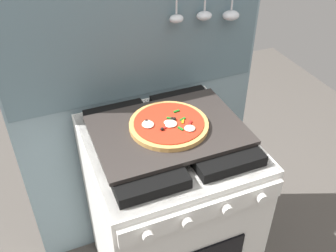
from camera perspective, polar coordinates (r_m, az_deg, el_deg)
kitchen_backsplash at (r=1.71m, az=-4.14°, el=2.52°), size 1.10×0.09×1.55m
stove at (r=1.70m, az=0.02°, el=-12.94°), size 0.60×0.64×0.90m
baking_tray at (r=1.39m, az=0.00°, el=-0.59°), size 0.54×0.38×0.02m
pizza_left at (r=1.38m, az=0.10°, el=0.23°), size 0.29×0.29×0.03m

